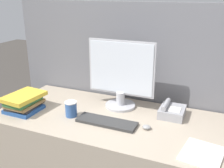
{
  "coord_description": "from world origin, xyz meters",
  "views": [
    {
      "loc": [
        0.68,
        -1.18,
        1.63
      ],
      "look_at": [
        0.0,
        0.42,
        1.01
      ],
      "focal_mm": 42.0,
      "sensor_mm": 36.0,
      "label": 1
    }
  ],
  "objects_px": {
    "monitor": "(121,77)",
    "mouse": "(147,127)",
    "desk_telephone": "(172,111)",
    "book_stack": "(24,102)",
    "keyboard": "(107,122)",
    "coffee_cup": "(71,109)"
  },
  "relations": [
    {
      "from": "keyboard",
      "to": "coffee_cup",
      "type": "xyz_separation_m",
      "value": [
        -0.28,
        0.0,
        0.05
      ]
    },
    {
      "from": "mouse",
      "to": "coffee_cup",
      "type": "xyz_separation_m",
      "value": [
        -0.56,
        -0.03,
        0.04
      ]
    },
    {
      "from": "keyboard",
      "to": "coffee_cup",
      "type": "distance_m",
      "value": 0.29
    },
    {
      "from": "mouse",
      "to": "coffee_cup",
      "type": "relative_size",
      "value": 0.51
    },
    {
      "from": "mouse",
      "to": "desk_telephone",
      "type": "height_order",
      "value": "desk_telephone"
    },
    {
      "from": "monitor",
      "to": "keyboard",
      "type": "distance_m",
      "value": 0.38
    },
    {
      "from": "monitor",
      "to": "mouse",
      "type": "distance_m",
      "value": 0.46
    },
    {
      "from": "coffee_cup",
      "to": "mouse",
      "type": "bearing_deg",
      "value": 2.89
    },
    {
      "from": "monitor",
      "to": "mouse",
      "type": "xyz_separation_m",
      "value": [
        0.29,
        -0.27,
        -0.23
      ]
    },
    {
      "from": "keyboard",
      "to": "monitor",
      "type": "bearing_deg",
      "value": 92.59
    },
    {
      "from": "desk_telephone",
      "to": "keyboard",
      "type": "bearing_deg",
      "value": -143.4
    },
    {
      "from": "mouse",
      "to": "coffee_cup",
      "type": "bearing_deg",
      "value": -177.11
    },
    {
      "from": "keyboard",
      "to": "desk_telephone",
      "type": "relative_size",
      "value": 2.08
    },
    {
      "from": "coffee_cup",
      "to": "book_stack",
      "type": "bearing_deg",
      "value": -171.74
    },
    {
      "from": "coffee_cup",
      "to": "monitor",
      "type": "bearing_deg",
      "value": 47.8
    },
    {
      "from": "mouse",
      "to": "book_stack",
      "type": "height_order",
      "value": "book_stack"
    },
    {
      "from": "monitor",
      "to": "coffee_cup",
      "type": "xyz_separation_m",
      "value": [
        -0.27,
        -0.3,
        -0.19
      ]
    },
    {
      "from": "keyboard",
      "to": "book_stack",
      "type": "bearing_deg",
      "value": -175.4
    },
    {
      "from": "monitor",
      "to": "mouse",
      "type": "bearing_deg",
      "value": -42.9
    },
    {
      "from": "monitor",
      "to": "book_stack",
      "type": "height_order",
      "value": "monitor"
    },
    {
      "from": "keyboard",
      "to": "mouse",
      "type": "bearing_deg",
      "value": 6.21
    },
    {
      "from": "monitor",
      "to": "desk_telephone",
      "type": "distance_m",
      "value": 0.45
    }
  ]
}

